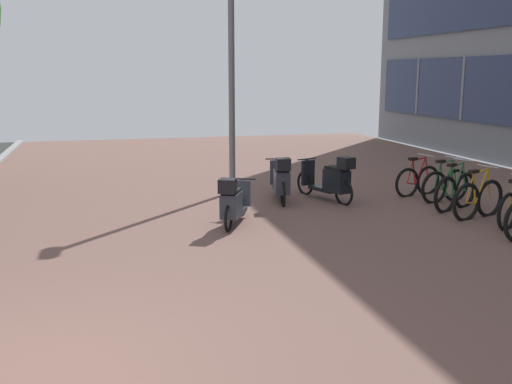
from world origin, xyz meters
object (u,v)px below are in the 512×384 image
object	(u,v)px
bicycle_rack_03	(478,199)
scooter_far	(233,202)
lamp_post	(231,51)
bicycle_rack_04	(455,192)
bicycle_rack_06	(418,181)
scooter_near	(331,180)
scooter_mid	(281,180)
bicycle_rack_05	(445,185)

from	to	relation	value
bicycle_rack_03	scooter_far	size ratio (longest dim) A/B	0.88
lamp_post	bicycle_rack_03	bearing A→B (deg)	-42.20
bicycle_rack_04	scooter_far	xyz separation A→B (m)	(-4.58, -0.11, 0.07)
bicycle_rack_04	bicycle_rack_06	bearing A→B (deg)	90.10
bicycle_rack_04	scooter_near	distance (m)	2.53
bicycle_rack_06	scooter_mid	world-z (taller)	scooter_mid
bicycle_rack_03	scooter_mid	bearing A→B (deg)	143.40
bicycle_rack_04	bicycle_rack_03	bearing A→B (deg)	-89.02
bicycle_rack_04	lamp_post	size ratio (longest dim) A/B	0.23
scooter_near	lamp_post	world-z (taller)	lamp_post
bicycle_rack_06	scooter_far	world-z (taller)	scooter_far
scooter_near	bicycle_rack_04	bearing A→B (deg)	-33.21
bicycle_rack_03	bicycle_rack_06	xyz separation A→B (m)	(-0.02, 2.19, -0.02)
scooter_mid	bicycle_rack_06	bearing A→B (deg)	-2.89
scooter_near	scooter_far	world-z (taller)	scooter_near
bicycle_rack_04	lamp_post	xyz separation A→B (m)	(-3.94, 2.85, 2.81)
bicycle_rack_05	scooter_mid	distance (m)	3.50
bicycle_rack_03	bicycle_rack_05	size ratio (longest dim) A/B	1.05
bicycle_rack_04	lamp_post	distance (m)	5.62
bicycle_rack_03	scooter_far	distance (m)	4.63
bicycle_rack_06	scooter_far	distance (m)	4.84
scooter_mid	scooter_far	world-z (taller)	scooter_mid
bicycle_rack_04	bicycle_rack_05	xyz separation A→B (m)	(0.23, 0.73, -0.02)
scooter_far	lamp_post	bearing A→B (deg)	77.88
bicycle_rack_03	scooter_far	world-z (taller)	bicycle_rack_03
bicycle_rack_03	scooter_mid	size ratio (longest dim) A/B	0.74
scooter_mid	scooter_far	distance (m)	2.24
bicycle_rack_03	bicycle_rack_04	xyz separation A→B (m)	(-0.01, 0.73, 0.01)
bicycle_rack_03	lamp_post	xyz separation A→B (m)	(-3.95, 3.58, 2.82)
scooter_mid	bicycle_rack_03	bearing A→B (deg)	-36.60
bicycle_rack_06	scooter_far	xyz separation A→B (m)	(-4.57, -1.58, 0.10)
scooter_near	scooter_mid	distance (m)	1.07
bicycle_rack_04	bicycle_rack_06	size ratio (longest dim) A/B	1.04
bicycle_rack_04	scooter_far	bearing A→B (deg)	-178.58
bicycle_rack_06	lamp_post	xyz separation A→B (m)	(-3.94, 1.39, 2.84)
scooter_near	lamp_post	size ratio (longest dim) A/B	0.31
scooter_near	scooter_mid	world-z (taller)	scooter_near
bicycle_rack_04	scooter_mid	world-z (taller)	same
scooter_near	bicycle_rack_05	bearing A→B (deg)	-15.56
bicycle_rack_05	bicycle_rack_06	bearing A→B (deg)	107.68
scooter_mid	scooter_far	bearing A→B (deg)	-129.30
bicycle_rack_05	bicycle_rack_04	bearing A→B (deg)	-107.49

